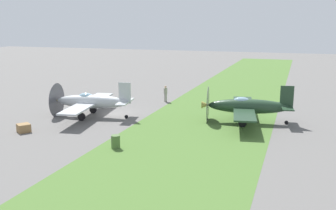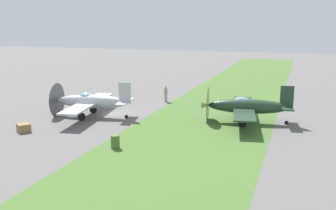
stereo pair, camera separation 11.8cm
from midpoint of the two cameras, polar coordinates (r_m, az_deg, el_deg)
ground_plane at (r=36.32m, az=-8.90°, el=-1.25°), size 160.00×160.00×0.00m
grass_verge at (r=33.10m, az=5.60°, el=-2.47°), size 120.00×11.00×0.01m
airplane_lead at (r=35.03m, az=-11.40°, el=0.50°), size 9.43×7.51×3.34m
airplane_wingman at (r=32.97m, az=11.38°, el=-0.19°), size 9.54×7.60×3.38m
ground_crew_chief at (r=41.01m, az=-0.45°, el=1.73°), size 0.62×0.38×1.73m
fuel_drum at (r=26.29m, az=-7.84°, el=-5.38°), size 0.60×0.60×0.90m
supply_crate at (r=31.87m, az=-20.54°, el=-3.18°), size 1.26×1.26×0.64m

